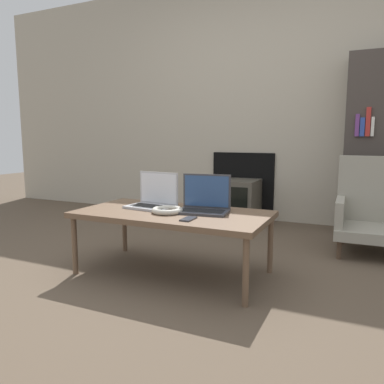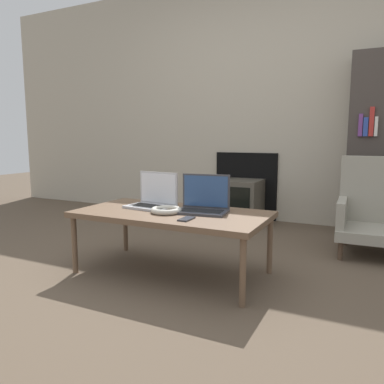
% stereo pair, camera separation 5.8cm
% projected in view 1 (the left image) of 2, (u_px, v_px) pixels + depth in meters
% --- Properties ---
extents(ground_plane, '(14.00, 14.00, 0.00)m').
position_uv_depth(ground_plane, '(157.00, 284.00, 2.30)').
color(ground_plane, brown).
extents(wall_back, '(7.00, 0.08, 2.60)m').
position_uv_depth(wall_back, '(255.00, 101.00, 4.03)').
color(wall_back, '#B7AD99').
rests_on(wall_back, ground_plane).
extents(table, '(1.24, 0.64, 0.42)m').
position_uv_depth(table, '(173.00, 216.00, 2.44)').
color(table, brown).
rests_on(table, ground_plane).
extents(laptop_left, '(0.34, 0.24, 0.24)m').
position_uv_depth(laptop_left, '(154.00, 199.00, 2.58)').
color(laptop_left, '#B2B2B7').
rests_on(laptop_left, table).
extents(laptop_right, '(0.35, 0.24, 0.24)m').
position_uv_depth(laptop_right, '(204.00, 203.00, 2.42)').
color(laptop_right, '#38383D').
rests_on(laptop_right, table).
extents(headphones, '(0.20, 0.20, 0.04)m').
position_uv_depth(headphones, '(167.00, 210.00, 2.39)').
color(headphones, beige).
rests_on(headphones, table).
extents(phone, '(0.06, 0.12, 0.01)m').
position_uv_depth(phone, '(188.00, 219.00, 2.20)').
color(phone, '#333338').
rests_on(phone, table).
extents(tv, '(0.45, 0.43, 0.45)m').
position_uv_depth(tv, '(236.00, 201.00, 3.98)').
color(tv, '#4C473D').
rests_on(tv, ground_plane).
extents(armchair, '(0.63, 0.56, 0.75)m').
position_uv_depth(armchair, '(378.00, 209.00, 2.92)').
color(armchair, gray).
rests_on(armchair, ground_plane).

